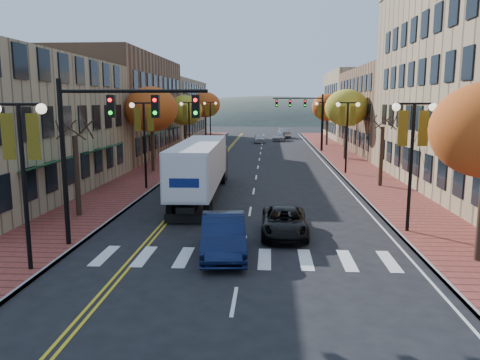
# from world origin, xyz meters

# --- Properties ---
(ground) EXTENTS (200.00, 200.00, 0.00)m
(ground) POSITION_xyz_m (0.00, 0.00, 0.00)
(ground) COLOR black
(ground) RESTS_ON ground
(sidewalk_left) EXTENTS (4.00, 85.00, 0.15)m
(sidewalk_left) POSITION_xyz_m (-9.00, 32.50, 0.07)
(sidewalk_left) COLOR brown
(sidewalk_left) RESTS_ON ground
(sidewalk_right) EXTENTS (4.00, 85.00, 0.15)m
(sidewalk_right) POSITION_xyz_m (9.00, 32.50, 0.07)
(sidewalk_right) COLOR brown
(sidewalk_right) RESTS_ON ground
(building_left_mid) EXTENTS (12.00, 24.00, 11.00)m
(building_left_mid) POSITION_xyz_m (-17.00, 36.00, 5.50)
(building_left_mid) COLOR brown
(building_left_mid) RESTS_ON ground
(building_left_far) EXTENTS (12.00, 26.00, 9.50)m
(building_left_far) POSITION_xyz_m (-17.00, 61.00, 4.75)
(building_left_far) COLOR #9E8966
(building_left_far) RESTS_ON ground
(building_right_mid) EXTENTS (15.00, 24.00, 10.00)m
(building_right_mid) POSITION_xyz_m (18.50, 42.00, 5.00)
(building_right_mid) COLOR brown
(building_right_mid) RESTS_ON ground
(building_right_far) EXTENTS (15.00, 20.00, 11.00)m
(building_right_far) POSITION_xyz_m (18.50, 64.00, 5.50)
(building_right_far) COLOR #9E8966
(building_right_far) RESTS_ON ground
(tree_left_a) EXTENTS (0.28, 0.28, 4.20)m
(tree_left_a) POSITION_xyz_m (-9.00, 8.00, 2.25)
(tree_left_a) COLOR #382619
(tree_left_a) RESTS_ON sidewalk_left
(tree_left_b) EXTENTS (4.48, 4.48, 7.21)m
(tree_left_b) POSITION_xyz_m (-9.00, 24.00, 5.45)
(tree_left_b) COLOR #382619
(tree_left_b) RESTS_ON sidewalk_left
(tree_left_c) EXTENTS (4.16, 4.16, 6.69)m
(tree_left_c) POSITION_xyz_m (-9.00, 40.00, 5.05)
(tree_left_c) COLOR #382619
(tree_left_c) RESTS_ON sidewalk_left
(tree_left_d) EXTENTS (4.61, 4.61, 7.42)m
(tree_left_d) POSITION_xyz_m (-9.00, 58.00, 5.60)
(tree_left_d) COLOR #382619
(tree_left_d) RESTS_ON sidewalk_left
(tree_right_b) EXTENTS (0.28, 0.28, 4.20)m
(tree_right_b) POSITION_xyz_m (9.00, 18.00, 2.25)
(tree_right_b) COLOR #382619
(tree_right_b) RESTS_ON sidewalk_right
(tree_right_c) EXTENTS (4.48, 4.48, 7.21)m
(tree_right_c) POSITION_xyz_m (9.00, 34.00, 5.45)
(tree_right_c) COLOR #382619
(tree_right_c) RESTS_ON sidewalk_right
(tree_right_d) EXTENTS (4.35, 4.35, 7.00)m
(tree_right_d) POSITION_xyz_m (9.00, 50.00, 5.29)
(tree_right_d) COLOR #382619
(tree_right_d) RESTS_ON sidewalk_right
(lamp_left_a) EXTENTS (1.96, 0.36, 6.05)m
(lamp_left_a) POSITION_xyz_m (-7.50, 0.00, 4.29)
(lamp_left_a) COLOR black
(lamp_left_a) RESTS_ON ground
(lamp_left_b) EXTENTS (1.96, 0.36, 6.05)m
(lamp_left_b) POSITION_xyz_m (-7.50, 16.00, 4.29)
(lamp_left_b) COLOR black
(lamp_left_b) RESTS_ON ground
(lamp_left_c) EXTENTS (1.96, 0.36, 6.05)m
(lamp_left_c) POSITION_xyz_m (-7.50, 34.00, 4.29)
(lamp_left_c) COLOR black
(lamp_left_c) RESTS_ON ground
(lamp_left_d) EXTENTS (1.96, 0.36, 6.05)m
(lamp_left_d) POSITION_xyz_m (-7.50, 52.00, 4.29)
(lamp_left_d) COLOR black
(lamp_left_d) RESTS_ON ground
(lamp_right_a) EXTENTS (1.96, 0.36, 6.05)m
(lamp_right_a) POSITION_xyz_m (7.50, 6.00, 4.29)
(lamp_right_a) COLOR black
(lamp_right_a) RESTS_ON ground
(lamp_right_b) EXTENTS (1.96, 0.36, 6.05)m
(lamp_right_b) POSITION_xyz_m (7.50, 24.00, 4.29)
(lamp_right_b) COLOR black
(lamp_right_b) RESTS_ON ground
(lamp_right_c) EXTENTS (1.96, 0.36, 6.05)m
(lamp_right_c) POSITION_xyz_m (7.50, 42.00, 4.29)
(lamp_right_c) COLOR black
(lamp_right_c) RESTS_ON ground
(traffic_mast_near) EXTENTS (6.10, 0.35, 7.00)m
(traffic_mast_near) POSITION_xyz_m (-5.48, 3.00, 4.92)
(traffic_mast_near) COLOR black
(traffic_mast_near) RESTS_ON ground
(traffic_mast_far) EXTENTS (6.10, 0.34, 7.00)m
(traffic_mast_far) POSITION_xyz_m (5.48, 42.00, 4.92)
(traffic_mast_far) COLOR black
(traffic_mast_far) RESTS_ON ground
(semi_truck) EXTENTS (2.66, 14.66, 3.65)m
(semi_truck) POSITION_xyz_m (-3.23, 13.70, 2.13)
(semi_truck) COLOR black
(semi_truck) RESTS_ON ground
(navy_sedan) EXTENTS (2.19, 5.05, 1.62)m
(navy_sedan) POSITION_xyz_m (-0.76, 2.44, 0.81)
(navy_sedan) COLOR black
(navy_sedan) RESTS_ON ground
(black_suv) EXTENTS (2.09, 4.50, 1.25)m
(black_suv) POSITION_xyz_m (1.77, 5.38, 0.62)
(black_suv) COLOR black
(black_suv) RESTS_ON ground
(car_far_white) EXTENTS (1.75, 3.92, 1.31)m
(car_far_white) POSITION_xyz_m (-0.50, 54.60, 0.65)
(car_far_white) COLOR silver
(car_far_white) RESTS_ON ground
(car_far_silver) EXTENTS (2.27, 4.65, 1.30)m
(car_far_silver) POSITION_xyz_m (2.58, 58.13, 0.65)
(car_far_silver) COLOR #95959B
(car_far_silver) RESTS_ON ground
(car_far_oncoming) EXTENTS (2.23, 4.99, 1.59)m
(car_far_oncoming) POSITION_xyz_m (3.50, 64.44, 0.79)
(car_far_oncoming) COLOR #95969C
(car_far_oncoming) RESTS_ON ground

